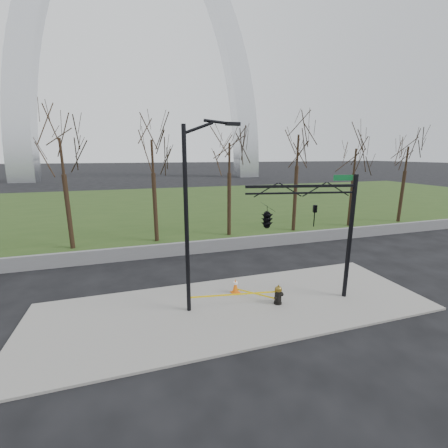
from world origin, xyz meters
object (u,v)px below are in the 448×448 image
object	(u,v)px
fire_hydrant	(278,295)
street_light	(192,208)
traffic_cone	(235,286)
traffic_signal_mast	(284,217)

from	to	relation	value
fire_hydrant	street_light	world-z (taller)	street_light
street_light	fire_hydrant	bearing A→B (deg)	-9.31
fire_hydrant	traffic_cone	size ratio (longest dim) A/B	1.23
traffic_cone	traffic_signal_mast	distance (m)	4.29
street_light	traffic_signal_mast	size ratio (longest dim) A/B	1.37
traffic_cone	street_light	xyz separation A→B (m)	(-2.30, -0.97, 4.22)
traffic_signal_mast	fire_hydrant	bearing A→B (deg)	-118.65
traffic_signal_mast	street_light	bearing A→B (deg)	-173.64
traffic_cone	traffic_signal_mast	bearing A→B (deg)	-35.63
traffic_cone	traffic_signal_mast	xyz separation A→B (m)	(1.80, -1.29, 3.67)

